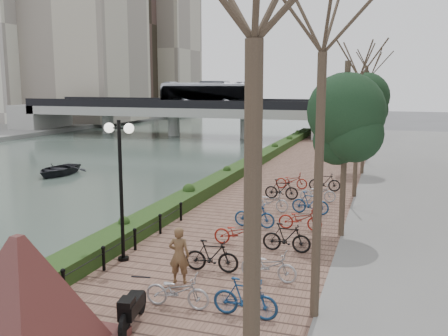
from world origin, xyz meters
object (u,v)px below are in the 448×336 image
at_px(lamppost, 120,160).
at_px(motorcycle, 133,306).
at_px(granite_monument, 21,297).
at_px(boat, 58,169).
at_px(pedestrian, 179,255).

relative_size(lamppost, motorcycle, 2.90).
bearing_deg(motorcycle, lamppost, 111.68).
bearing_deg(lamppost, motorcycle, -57.47).
height_order(lamppost, motorcycle, lamppost).
bearing_deg(granite_monument, boat, 125.14).
bearing_deg(granite_monument, pedestrian, 72.74).
relative_size(granite_monument, motorcycle, 3.24).
distance_m(granite_monument, motorcycle, 2.61).
relative_size(granite_monument, lamppost, 1.12).
distance_m(pedestrian, boat, 22.24).
bearing_deg(motorcycle, pedestrian, 78.88).
height_order(granite_monument, lamppost, lamppost).
xyz_separation_m(granite_monument, boat, (-14.32, 20.35, -1.43)).
xyz_separation_m(granite_monument, motorcycle, (1.45, 1.99, -0.86)).
relative_size(motorcycle, pedestrian, 0.95).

